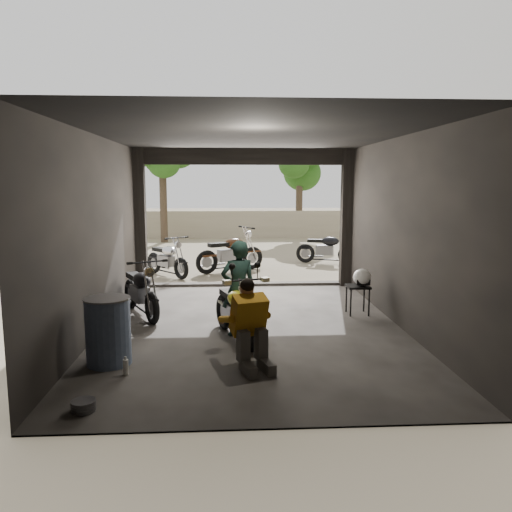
{
  "coord_description": "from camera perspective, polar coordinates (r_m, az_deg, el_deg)",
  "views": [
    {
      "loc": [
        -0.4,
        -8.13,
        2.44
      ],
      "look_at": [
        0.11,
        0.6,
        1.15
      ],
      "focal_mm": 35.0,
      "sensor_mm": 36.0,
      "label": 1
    }
  ],
  "objects": [
    {
      "name": "sign_post",
      "position": [
        11.67,
        15.93,
        4.41
      ],
      "size": [
        0.83,
        0.08,
        2.5
      ],
      "rotation": [
        0.0,
        0.0,
        -0.04
      ],
      "color": "black",
      "rests_on": "ground"
    },
    {
      "name": "helmet",
      "position": [
        9.36,
        12.02,
        -2.39
      ],
      "size": [
        0.4,
        0.41,
        0.31
      ],
      "primitive_type": "ellipsoid",
      "rotation": [
        0.0,
        0.0,
        -0.24
      ],
      "color": "white",
      "rests_on": "stool"
    },
    {
      "name": "main_bike",
      "position": [
        7.78,
        -2.37,
        -5.77
      ],
      "size": [
        1.12,
        1.73,
        1.07
      ],
      "primitive_type": null,
      "rotation": [
        0.0,
        0.0,
        0.31
      ],
      "color": "white",
      "rests_on": "ground"
    },
    {
      "name": "ground",
      "position": [
        8.5,
        -0.48,
        -8.28
      ],
      "size": [
        80.0,
        80.0,
        0.0
      ],
      "primitive_type": "plane",
      "color": "#7A6D56",
      "rests_on": "ground"
    },
    {
      "name": "stool",
      "position": [
        9.41,
        11.56,
        -3.76
      ],
      "size": [
        0.41,
        0.41,
        0.56
      ],
      "rotation": [
        0.0,
        0.0,
        -0.39
      ],
      "color": "black",
      "rests_on": "ground"
    },
    {
      "name": "outside_bike_c",
      "position": [
        15.21,
        8.05,
        1.16
      ],
      "size": [
        1.74,
        1.17,
        1.09
      ],
      "primitive_type": null,
      "rotation": [
        0.0,
        0.0,
        1.22
      ],
      "color": "black",
      "rests_on": "ground"
    },
    {
      "name": "left_bike",
      "position": [
        9.39,
        -13.08,
        -3.44
      ],
      "size": [
        1.33,
        1.75,
        1.1
      ],
      "primitive_type": null,
      "rotation": [
        0.0,
        0.0,
        0.47
      ],
      "color": "black",
      "rests_on": "ground"
    },
    {
      "name": "mechanic",
      "position": [
        6.56,
        -0.45,
        -8.13
      ],
      "size": [
        0.8,
        0.93,
        1.15
      ],
      "primitive_type": null,
      "rotation": [
        0.0,
        0.0,
        0.31
      ],
      "color": "orange",
      "rests_on": "ground"
    },
    {
      "name": "rider",
      "position": [
        7.93,
        -2.03,
        -3.74
      ],
      "size": [
        0.64,
        0.5,
        1.55
      ],
      "primitive_type": "imported",
      "rotation": [
        0.0,
        0.0,
        3.39
      ],
      "color": "#172E29",
      "rests_on": "ground"
    },
    {
      "name": "garage",
      "position": [
        8.76,
        -0.67,
        0.79
      ],
      "size": [
        7.0,
        7.13,
        3.2
      ],
      "color": "#2D2B28",
      "rests_on": "ground"
    },
    {
      "name": "outside_bike_a",
      "position": [
        13.22,
        -10.15,
        -0.0
      ],
      "size": [
        1.53,
        1.63,
        1.07
      ],
      "primitive_type": null,
      "rotation": [
        0.0,
        0.0,
        0.7
      ],
      "color": "black",
      "rests_on": "ground"
    },
    {
      "name": "outside_bike_b",
      "position": [
        13.69,
        -2.97,
        0.72
      ],
      "size": [
        1.95,
        1.53,
        1.23
      ],
      "primitive_type": null,
      "rotation": [
        0.0,
        0.0,
        2.08
      ],
      "color": "#492611",
      "rests_on": "ground"
    },
    {
      "name": "boundary_wall",
      "position": [
        22.21,
        -2.26,
        3.64
      ],
      "size": [
        18.0,
        0.3,
        1.2
      ],
      "primitive_type": "cube",
      "color": "gray",
      "rests_on": "ground"
    },
    {
      "name": "tree_right",
      "position": [
        22.39,
        5.02,
        11.23
      ],
      "size": [
        2.2,
        2.2,
        5.0
      ],
      "color": "#382B1E",
      "rests_on": "ground"
    },
    {
      "name": "tree_left",
      "position": [
        20.85,
        -10.71,
        12.51
      ],
      "size": [
        2.2,
        2.2,
        5.6
      ],
      "color": "#382B1E",
      "rests_on": "ground"
    },
    {
      "name": "oil_drum",
      "position": [
        7.02,
        -16.53,
        -8.34
      ],
      "size": [
        0.74,
        0.74,
        0.92
      ],
      "primitive_type": "cylinder",
      "rotation": [
        0.0,
        0.0,
        -0.3
      ],
      "color": "#42526F",
      "rests_on": "ground"
    }
  ]
}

